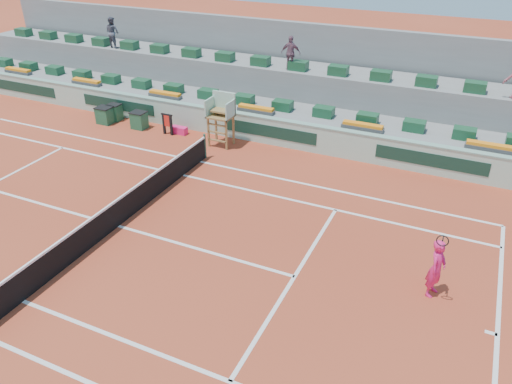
% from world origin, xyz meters
% --- Properties ---
extents(ground, '(90.00, 90.00, 0.00)m').
position_xyz_m(ground, '(0.00, 0.00, 0.00)').
color(ground, '#9A341D').
rests_on(ground, ground).
extents(seating_tier_lower, '(36.00, 4.00, 1.20)m').
position_xyz_m(seating_tier_lower, '(0.00, 10.70, 0.60)').
color(seating_tier_lower, gray).
rests_on(seating_tier_lower, ground).
extents(seating_tier_upper, '(36.00, 2.40, 2.60)m').
position_xyz_m(seating_tier_upper, '(0.00, 12.30, 1.30)').
color(seating_tier_upper, gray).
rests_on(seating_tier_upper, ground).
extents(stadium_back_wall, '(36.00, 0.40, 4.40)m').
position_xyz_m(stadium_back_wall, '(0.00, 13.90, 2.20)').
color(stadium_back_wall, gray).
rests_on(stadium_back_wall, ground).
extents(player_bag, '(0.78, 0.35, 0.35)m').
position_xyz_m(player_bag, '(-2.48, 7.74, 0.17)').
color(player_bag, '#F31F6C').
rests_on(player_bag, ground).
extents(spectator_left, '(0.89, 0.74, 1.67)m').
position_xyz_m(spectator_left, '(-9.02, 11.62, 3.43)').
color(spectator_left, '#51525E').
rests_on(spectator_left, seating_tier_upper).
extents(spectator_mid, '(0.99, 0.52, 1.62)m').
position_xyz_m(spectator_mid, '(1.65, 11.54, 3.41)').
color(spectator_mid, '#7C5263').
rests_on(spectator_mid, seating_tier_upper).
extents(court_lines, '(23.89, 11.09, 0.01)m').
position_xyz_m(court_lines, '(0.00, 0.00, 0.01)').
color(court_lines, silver).
rests_on(court_lines, ground).
extents(tennis_net, '(0.10, 11.97, 1.10)m').
position_xyz_m(tennis_net, '(0.00, 0.00, 0.53)').
color(tennis_net, black).
rests_on(tennis_net, ground).
extents(advertising_hoarding, '(36.00, 0.34, 1.26)m').
position_xyz_m(advertising_hoarding, '(0.02, 8.50, 0.63)').
color(advertising_hoarding, '#A4CFB7').
rests_on(advertising_hoarding, ground).
extents(umpire_chair, '(1.10, 0.90, 2.40)m').
position_xyz_m(umpire_chair, '(0.00, 7.50, 1.54)').
color(umpire_chair, olive).
rests_on(umpire_chair, ground).
extents(seat_row_lower, '(32.90, 0.60, 0.44)m').
position_xyz_m(seat_row_lower, '(0.00, 9.80, 1.42)').
color(seat_row_lower, '#18482A').
rests_on(seat_row_lower, seating_tier_lower).
extents(seat_row_upper, '(32.90, 0.60, 0.44)m').
position_xyz_m(seat_row_upper, '(0.00, 11.70, 2.82)').
color(seat_row_upper, '#18482A').
rests_on(seat_row_upper, seating_tier_upper).
extents(flower_planters, '(26.80, 0.36, 0.28)m').
position_xyz_m(flower_planters, '(-1.50, 9.00, 1.33)').
color(flower_planters, '#474747').
rests_on(flower_planters, seating_tier_lower).
extents(drink_cooler_a, '(0.73, 0.63, 0.84)m').
position_xyz_m(drink_cooler_a, '(-4.60, 7.50, 0.42)').
color(drink_cooler_a, '#1B5233').
rests_on(drink_cooler_a, ground).
extents(drink_cooler_b, '(0.66, 0.57, 0.84)m').
position_xyz_m(drink_cooler_b, '(-6.40, 7.89, 0.42)').
color(drink_cooler_b, '#1B5233').
rests_on(drink_cooler_b, ground).
extents(drink_cooler_c, '(0.78, 0.67, 0.84)m').
position_xyz_m(drink_cooler_c, '(-6.57, 7.34, 0.42)').
color(drink_cooler_c, '#1B5233').
rests_on(drink_cooler_c, ground).
extents(towel_rack, '(0.61, 0.10, 1.03)m').
position_xyz_m(towel_rack, '(-2.90, 7.43, 0.60)').
color(towel_rack, black).
rests_on(towel_rack, ground).
extents(tennis_player, '(0.58, 0.93, 2.28)m').
position_xyz_m(tennis_player, '(10.13, 0.93, 0.89)').
color(tennis_player, '#F31F6C').
rests_on(tennis_player, ground).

